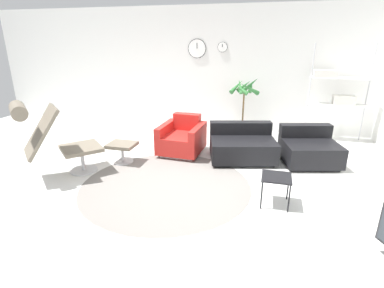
{
  "coord_description": "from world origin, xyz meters",
  "views": [
    {
      "loc": [
        1.17,
        -4.14,
        2.07
      ],
      "look_at": [
        0.06,
        0.05,
        0.55
      ],
      "focal_mm": 28.0,
      "sensor_mm": 36.0,
      "label": 1
    }
  ],
  "objects_px": {
    "lounge_chair": "(50,133)",
    "couch_low": "(242,146)",
    "armchair_red": "(182,139)",
    "shelf_unit": "(337,90)",
    "potted_plant": "(244,106)",
    "ottoman": "(122,148)",
    "couch_second": "(309,150)",
    "side_table": "(276,180)"
  },
  "relations": [
    {
      "from": "lounge_chair",
      "to": "armchair_red",
      "type": "bearing_deg",
      "value": 85.86
    },
    {
      "from": "couch_second",
      "to": "side_table",
      "type": "distance_m",
      "value": 1.7
    },
    {
      "from": "lounge_chair",
      "to": "couch_second",
      "type": "height_order",
      "value": "lounge_chair"
    },
    {
      "from": "couch_low",
      "to": "potted_plant",
      "type": "distance_m",
      "value": 1.5
    },
    {
      "from": "lounge_chair",
      "to": "couch_low",
      "type": "bearing_deg",
      "value": 70.9
    },
    {
      "from": "lounge_chair",
      "to": "shelf_unit",
      "type": "bearing_deg",
      "value": 77.15
    },
    {
      "from": "ottoman",
      "to": "potted_plant",
      "type": "distance_m",
      "value": 2.86
    },
    {
      "from": "lounge_chair",
      "to": "armchair_red",
      "type": "distance_m",
      "value": 2.29
    },
    {
      "from": "couch_second",
      "to": "potted_plant",
      "type": "distance_m",
      "value": 1.88
    },
    {
      "from": "potted_plant",
      "to": "couch_low",
      "type": "bearing_deg",
      "value": -84.61
    },
    {
      "from": "armchair_red",
      "to": "potted_plant",
      "type": "xyz_separation_m",
      "value": [
        1.0,
        1.38,
        0.41
      ]
    },
    {
      "from": "lounge_chair",
      "to": "couch_low",
      "type": "xyz_separation_m",
      "value": [
        2.77,
        1.5,
        -0.49
      ]
    },
    {
      "from": "shelf_unit",
      "to": "potted_plant",
      "type": "bearing_deg",
      "value": -174.14
    },
    {
      "from": "ottoman",
      "to": "armchair_red",
      "type": "relative_size",
      "value": 0.54
    },
    {
      "from": "armchair_red",
      "to": "potted_plant",
      "type": "bearing_deg",
      "value": -123.25
    },
    {
      "from": "potted_plant",
      "to": "shelf_unit",
      "type": "height_order",
      "value": "shelf_unit"
    },
    {
      "from": "shelf_unit",
      "to": "lounge_chair",
      "type": "bearing_deg",
      "value": -145.26
    },
    {
      "from": "ottoman",
      "to": "side_table",
      "type": "xyz_separation_m",
      "value": [
        2.61,
        -0.79,
        0.09
      ]
    },
    {
      "from": "couch_low",
      "to": "shelf_unit",
      "type": "relative_size",
      "value": 0.65
    },
    {
      "from": "ottoman",
      "to": "potted_plant",
      "type": "height_order",
      "value": "potted_plant"
    },
    {
      "from": "couch_second",
      "to": "side_table",
      "type": "xyz_separation_m",
      "value": [
        -0.57,
        -1.6,
        0.11
      ]
    },
    {
      "from": "ottoman",
      "to": "side_table",
      "type": "bearing_deg",
      "value": -16.88
    },
    {
      "from": "couch_low",
      "to": "armchair_red",
      "type": "bearing_deg",
      "value": -16.68
    },
    {
      "from": "armchair_red",
      "to": "shelf_unit",
      "type": "relative_size",
      "value": 0.44
    },
    {
      "from": "lounge_chair",
      "to": "shelf_unit",
      "type": "distance_m",
      "value": 5.49
    },
    {
      "from": "potted_plant",
      "to": "ottoman",
      "type": "bearing_deg",
      "value": -131.83
    },
    {
      "from": "couch_low",
      "to": "side_table",
      "type": "bearing_deg",
      "value": 97.06
    },
    {
      "from": "ottoman",
      "to": "couch_low",
      "type": "height_order",
      "value": "couch_low"
    },
    {
      "from": "side_table",
      "to": "ottoman",
      "type": "bearing_deg",
      "value": 163.12
    },
    {
      "from": "lounge_chair",
      "to": "shelf_unit",
      "type": "height_order",
      "value": "shelf_unit"
    },
    {
      "from": "ottoman",
      "to": "potted_plant",
      "type": "relative_size",
      "value": 0.36
    },
    {
      "from": "lounge_chair",
      "to": "side_table",
      "type": "bearing_deg",
      "value": 42.87
    },
    {
      "from": "lounge_chair",
      "to": "couch_second",
      "type": "distance_m",
      "value": 4.27
    },
    {
      "from": "lounge_chair",
      "to": "couch_low",
      "type": "relative_size",
      "value": 0.96
    },
    {
      "from": "ottoman",
      "to": "side_table",
      "type": "distance_m",
      "value": 2.73
    },
    {
      "from": "ottoman",
      "to": "lounge_chair",
      "type": "bearing_deg",
      "value": -132.41
    },
    {
      "from": "lounge_chair",
      "to": "armchair_red",
      "type": "relative_size",
      "value": 1.44
    },
    {
      "from": "couch_second",
      "to": "couch_low",
      "type": "bearing_deg",
      "value": -8.53
    },
    {
      "from": "couch_low",
      "to": "couch_second",
      "type": "distance_m",
      "value": 1.16
    },
    {
      "from": "couch_second",
      "to": "shelf_unit",
      "type": "bearing_deg",
      "value": -125.71
    },
    {
      "from": "lounge_chair",
      "to": "side_table",
      "type": "xyz_separation_m",
      "value": [
        3.36,
        0.03,
        -0.38
      ]
    },
    {
      "from": "armchair_red",
      "to": "couch_second",
      "type": "bearing_deg",
      "value": -175.27
    }
  ]
}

